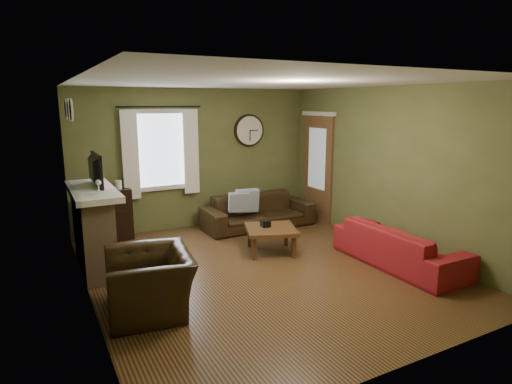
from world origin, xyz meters
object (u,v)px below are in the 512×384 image
sofa_brown (258,211)px  armchair (150,282)px  coffee_table (271,240)px  bookshelf (109,215)px  sofa_red (399,246)px

sofa_brown → armchair: 3.60m
coffee_table → bookshelf: bearing=139.5°
bookshelf → armchair: size_ratio=0.84×
bookshelf → armchair: (-0.04, -2.88, -0.10)m
sofa_brown → coffee_table: size_ratio=2.77×
bookshelf → sofa_brown: bearing=-10.4°
armchair → coffee_table: bearing=123.2°
sofa_red → armchair: bearing=85.0°
bookshelf → sofa_brown: 2.69m
armchair → sofa_brown: bearing=139.4°
sofa_red → armchair: 3.57m
sofa_red → armchair: (-3.56, 0.31, 0.05)m
bookshelf → coffee_table: size_ratio=1.16×
bookshelf → sofa_red: bearing=-42.2°
bookshelf → armchair: bearing=-90.9°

